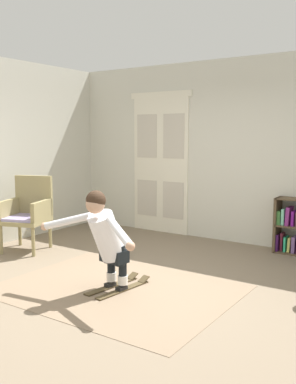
# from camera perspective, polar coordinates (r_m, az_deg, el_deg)

# --- Properties ---
(ground_plane) EXTENTS (7.20, 7.20, 0.00)m
(ground_plane) POSITION_cam_1_polar(r_m,az_deg,el_deg) (5.09, -1.08, -12.25)
(ground_plane) COLOR #786753
(back_wall) EXTENTS (6.00, 0.10, 2.90)m
(back_wall) POSITION_cam_1_polar(r_m,az_deg,el_deg) (7.08, 11.09, 5.21)
(back_wall) COLOR beige
(back_wall) RESTS_ON ground
(double_door) EXTENTS (1.22, 0.05, 2.45)m
(double_door) POSITION_cam_1_polar(r_m,az_deg,el_deg) (7.66, 1.64, 3.86)
(double_door) COLOR silver
(double_door) RESTS_ON ground
(rug) EXTENTS (2.55, 1.95, 0.01)m
(rug) POSITION_cam_1_polar(r_m,az_deg,el_deg) (5.02, -4.06, -12.49)
(rug) COLOR #816B54
(rug) RESTS_ON ground
(wicker_chair) EXTENTS (0.77, 0.77, 1.10)m
(wicker_chair) POSITION_cam_1_polar(r_m,az_deg,el_deg) (6.75, -15.44, -2.44)
(wicker_chair) COLOR #96895A
(wicker_chair) RESTS_ON ground
(skis_pair) EXTENTS (0.37, 0.81, 0.07)m
(skis_pair) POSITION_cam_1_polar(r_m,az_deg,el_deg) (5.03, -3.82, -12.20)
(skis_pair) COLOR #4C3E26
(skis_pair) RESTS_ON rug
(person_skier) EXTENTS (1.41, 0.71, 1.07)m
(person_skier) POSITION_cam_1_polar(r_m,az_deg,el_deg) (4.72, -5.62, -5.52)
(person_skier) COLOR white
(person_skier) RESTS_ON skis_pair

